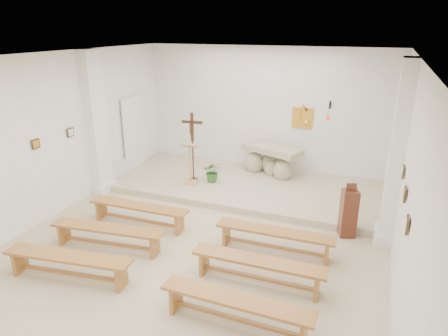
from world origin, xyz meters
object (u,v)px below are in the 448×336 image
at_px(bench_right_front, 275,236).
at_px(bench_right_third, 236,305).
at_px(lectern, 190,163).
at_px(bench_left_front, 139,210).
at_px(donation_pedestal, 348,213).
at_px(bench_right_second, 258,266).
at_px(bench_left_second, 108,232).
at_px(altar, 271,162).
at_px(crucifix_stand, 192,142).
at_px(bench_left_third, 68,261).

relative_size(bench_right_front, bench_right_third, 1.00).
height_order(lectern, bench_left_front, lectern).
height_order(donation_pedestal, bench_right_second, donation_pedestal).
relative_size(bench_left_second, bench_right_third, 1.01).
distance_m(lectern, bench_right_second, 4.34).
xyz_separation_m(altar, lectern, (-1.73, -1.45, 0.22)).
height_order(crucifix_stand, bench_left_third, crucifix_stand).
xyz_separation_m(altar, bench_left_third, (-1.84, -5.76, -0.13)).
relative_size(crucifix_stand, bench_left_third, 0.81).
xyz_separation_m(altar, bench_right_third, (1.10, -5.76, -0.13)).
height_order(altar, lectern, lectern).
distance_m(bench_right_second, bench_left_third, 3.12).
bearing_deg(bench_right_second, lectern, 129.71).
distance_m(altar, crucifix_stand, 2.26).
bearing_deg(bench_left_third, bench_right_second, 11.47).
bearing_deg(crucifix_stand, altar, 28.41).
bearing_deg(donation_pedestal, lectern, 145.79).
bearing_deg(bench_left_front, bench_right_third, -36.54).
bearing_deg(crucifix_stand, bench_left_third, -97.77).
relative_size(altar, crucifix_stand, 0.98).
xyz_separation_m(lectern, bench_right_second, (2.83, -3.27, -0.34)).
relative_size(bench_left_second, bench_right_second, 1.01).
relative_size(bench_right_front, bench_left_third, 0.99).
distance_m(altar, bench_right_second, 4.84).
distance_m(altar, bench_left_front, 4.11).
height_order(altar, donation_pedestal, donation_pedestal).
relative_size(lectern, bench_left_second, 0.49).
height_order(donation_pedestal, bench_left_front, donation_pedestal).
bearing_deg(lectern, bench_left_second, -98.45).
bearing_deg(bench_right_second, altar, 101.94).
distance_m(crucifix_stand, bench_right_second, 4.58).
distance_m(altar, bench_right_third, 5.86).
height_order(bench_right_second, bench_left_third, same).
xyz_separation_m(bench_left_third, bench_right_third, (2.94, 0.00, 0.00)).
relative_size(donation_pedestal, bench_left_front, 0.51).
bearing_deg(bench_left_second, bench_right_third, -26.69).
xyz_separation_m(lectern, bench_left_second, (-0.11, -3.27, -0.34)).
bearing_deg(lectern, bench_right_third, -63.19).
height_order(bench_left_front, bench_right_second, same).
bearing_deg(bench_left_second, bench_right_front, 12.23).
xyz_separation_m(bench_left_front, bench_right_third, (2.94, -2.08, 0.00)).
bearing_deg(crucifix_stand, bench_right_front, -47.23).
relative_size(altar, bench_right_second, 0.80).
bearing_deg(crucifix_stand, bench_left_second, -98.11).
distance_m(donation_pedestal, bench_left_third, 5.25).
xyz_separation_m(crucifix_stand, donation_pedestal, (4.03, -1.28, -0.69)).
relative_size(crucifix_stand, donation_pedestal, 1.59).
bearing_deg(bench_right_second, donation_pedestal, 60.66).
xyz_separation_m(crucifix_stand, bench_left_front, (-0.09, -2.45, -0.84)).
bearing_deg(lectern, altar, 33.37).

